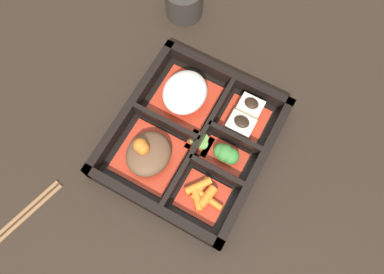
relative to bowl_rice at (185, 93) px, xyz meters
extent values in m
plane|color=black|center=(-0.06, -0.05, -0.03)|extent=(3.00, 3.00, 0.00)
cube|color=black|center=(-0.06, -0.05, -0.03)|extent=(0.27, 0.25, 0.01)
cube|color=black|center=(-0.06, -0.16, -0.01)|extent=(0.27, 0.01, 0.04)
cube|color=black|center=(-0.06, 0.07, -0.01)|extent=(0.27, 0.01, 0.04)
cube|color=black|center=(-0.19, -0.05, -0.01)|extent=(0.01, 0.25, 0.04)
cube|color=black|center=(0.07, -0.05, -0.01)|extent=(0.01, 0.25, 0.04)
cube|color=black|center=(-0.06, -0.06, -0.01)|extent=(0.25, 0.01, 0.04)
cube|color=black|center=(-0.09, -0.11, -0.01)|extent=(0.01, 0.10, 0.04)
cube|color=black|center=(-0.03, -0.11, -0.01)|extent=(0.01, 0.10, 0.04)
cube|color=black|center=(-0.06, 0.00, -0.01)|extent=(0.01, 0.12, 0.04)
cube|color=#B22D19|center=(-0.12, 0.00, -0.02)|extent=(0.10, 0.10, 0.01)
ellipsoid|color=brown|center=(-0.12, 0.00, 0.00)|extent=(0.08, 0.07, 0.03)
sphere|color=#D1661E|center=(-0.12, 0.01, 0.01)|extent=(0.02, 0.02, 0.02)
sphere|color=#D1661E|center=(-0.12, 0.01, 0.01)|extent=(0.02, 0.02, 0.02)
cube|color=#B22D19|center=(0.00, 0.00, -0.02)|extent=(0.10, 0.10, 0.01)
ellipsoid|color=silver|center=(0.00, 0.00, 0.00)|extent=(0.08, 0.07, 0.05)
cube|color=#B22D19|center=(-0.14, -0.11, -0.02)|extent=(0.07, 0.07, 0.01)
cylinder|color=orange|center=(-0.13, -0.11, -0.01)|extent=(0.04, 0.02, 0.01)
cylinder|color=orange|center=(-0.13, -0.09, -0.01)|extent=(0.04, 0.04, 0.01)
cylinder|color=orange|center=(-0.13, -0.10, -0.01)|extent=(0.04, 0.02, 0.01)
cylinder|color=orange|center=(-0.15, -0.10, -0.01)|extent=(0.03, 0.03, 0.01)
cylinder|color=orange|center=(-0.14, -0.12, -0.01)|extent=(0.02, 0.04, 0.01)
cube|color=#B22D19|center=(-0.06, -0.11, -0.02)|extent=(0.04, 0.07, 0.01)
sphere|color=#387A33|center=(-0.06, -0.10, -0.01)|extent=(0.03, 0.03, 0.03)
sphere|color=#387A33|center=(-0.06, -0.10, -0.01)|extent=(0.03, 0.03, 0.03)
sphere|color=#387A33|center=(-0.06, -0.11, -0.01)|extent=(0.02, 0.02, 0.02)
sphere|color=#387A33|center=(-0.06, -0.11, 0.00)|extent=(0.03, 0.03, 0.03)
sphere|color=#387A33|center=(-0.06, -0.12, 0.00)|extent=(0.03, 0.03, 0.03)
cube|color=#B22D19|center=(0.02, -0.11, -0.02)|extent=(0.07, 0.07, 0.01)
cube|color=beige|center=(0.00, -0.11, -0.01)|extent=(0.03, 0.04, 0.02)
ellipsoid|color=black|center=(0.00, -0.11, 0.01)|extent=(0.02, 0.03, 0.01)
cube|color=beige|center=(0.03, -0.11, -0.01)|extent=(0.03, 0.04, 0.02)
ellipsoid|color=black|center=(0.03, -0.11, 0.01)|extent=(0.02, 0.02, 0.01)
cube|color=#B22D19|center=(-0.06, -0.06, -0.02)|extent=(0.04, 0.04, 0.01)
cylinder|color=#75A84C|center=(-0.05, -0.06, -0.02)|extent=(0.02, 0.02, 0.01)
cylinder|color=#75A84C|center=(-0.06, -0.05, -0.02)|extent=(0.02, 0.02, 0.01)
cylinder|color=#75A84C|center=(-0.06, -0.07, -0.02)|extent=(0.02, 0.02, 0.00)
cylinder|color=#2D2823|center=(0.17, 0.10, 0.00)|extent=(0.07, 0.07, 0.06)
cylinder|color=brown|center=(-0.34, 0.14, -0.03)|extent=(0.23, 0.07, 0.01)
camera|label=1|loc=(-0.24, -0.15, 0.57)|focal=35.00mm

